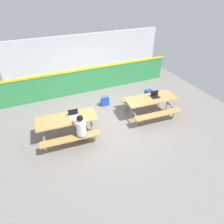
% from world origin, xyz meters
% --- Properties ---
extents(ground_plane, '(10.00, 10.00, 0.02)m').
position_xyz_m(ground_plane, '(0.00, 0.00, -0.01)').
color(ground_plane, gray).
extents(accent_backdrop, '(8.00, 0.14, 2.60)m').
position_xyz_m(accent_backdrop, '(0.00, 2.66, 1.25)').
color(accent_backdrop, '#338C4C').
rests_on(accent_backdrop, ground).
extents(picnic_table_left, '(1.96, 1.67, 0.74)m').
position_xyz_m(picnic_table_left, '(-1.58, -0.13, 0.58)').
color(picnic_table_left, tan).
rests_on(picnic_table_left, ground).
extents(picnic_table_right, '(1.96, 1.67, 0.74)m').
position_xyz_m(picnic_table_right, '(1.58, -0.12, 0.58)').
color(picnic_table_right, tan).
rests_on(picnic_table_right, ground).
extents(student_nearer, '(0.38, 0.53, 1.21)m').
position_xyz_m(student_nearer, '(-1.29, -0.71, 0.71)').
color(student_nearer, '#2D2D38').
rests_on(student_nearer, ground).
extents(laptop_silver, '(0.33, 0.24, 0.22)m').
position_xyz_m(laptop_silver, '(-1.34, -0.11, 0.79)').
color(laptop_silver, silver).
rests_on(laptop_silver, picnic_table_left).
extents(laptop_dark, '(0.33, 0.24, 0.22)m').
position_xyz_m(laptop_dark, '(1.78, -0.10, 0.79)').
color(laptop_dark, black).
rests_on(laptop_dark, picnic_table_right).
extents(backpack_dark, '(0.30, 0.22, 0.44)m').
position_xyz_m(backpack_dark, '(2.20, 0.94, 0.22)').
color(backpack_dark, '#1E47B2').
rests_on(backpack_dark, ground).
extents(tote_bag_bright, '(0.34, 0.21, 0.43)m').
position_xyz_m(tote_bag_bright, '(0.24, 1.18, 0.19)').
color(tote_bag_bright, '#1E47B2').
rests_on(tote_bag_bright, ground).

